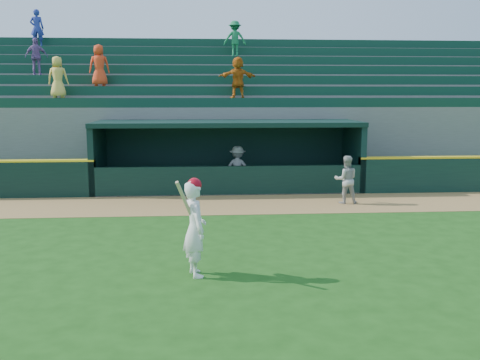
{
  "coord_description": "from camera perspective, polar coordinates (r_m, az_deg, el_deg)",
  "views": [
    {
      "loc": [
        -0.94,
        -11.42,
        3.38
      ],
      "look_at": [
        0.0,
        1.6,
        1.3
      ],
      "focal_mm": 40.0,
      "sensor_mm": 36.0,
      "label": 1
    }
  ],
  "objects": [
    {
      "name": "batter_at_plate",
      "position": [
        10.06,
        -4.84,
        -5.02
      ],
      "size": [
        0.64,
        0.82,
        1.89
      ],
      "color": "white",
      "rests_on": "ground"
    },
    {
      "name": "warning_track",
      "position": [
        16.69,
        -0.82,
        -2.61
      ],
      "size": [
        40.0,
        3.0,
        0.01
      ],
      "primitive_type": "cube",
      "color": "olive",
      "rests_on": "ground"
    },
    {
      "name": "dugout_player_front",
      "position": [
        17.06,
        11.24,
        0.04
      ],
      "size": [
        0.77,
        0.62,
        1.51
      ],
      "primitive_type": "imported",
      "rotation": [
        0.0,
        0.0,
        3.08
      ],
      "color": "#A4A49F",
      "rests_on": "ground"
    },
    {
      "name": "dugout_player_inside",
      "position": [
        19.24,
        -0.25,
        1.31
      ],
      "size": [
        1.12,
        0.79,
        1.57
      ],
      "primitive_type": "imported",
      "rotation": [
        0.0,
        0.0,
        2.93
      ],
      "color": "#A2A29C",
      "rests_on": "ground"
    },
    {
      "name": "dugout",
      "position": [
        19.55,
        -1.36,
        3.12
      ],
      "size": [
        9.4,
        2.8,
        2.46
      ],
      "color": "slate",
      "rests_on": "ground"
    },
    {
      "name": "stands",
      "position": [
        24.02,
        -2.0,
        6.7
      ],
      "size": [
        34.5,
        6.25,
        7.13
      ],
      "color": "slate",
      "rests_on": "ground"
    },
    {
      "name": "ground",
      "position": [
        11.95,
        0.56,
        -7.38
      ],
      "size": [
        120.0,
        120.0,
        0.0
      ],
      "primitive_type": "plane",
      "color": "#194812",
      "rests_on": "ground"
    }
  ]
}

